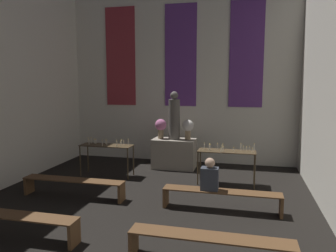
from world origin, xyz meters
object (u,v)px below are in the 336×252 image
pew_second_left (11,220)px  altar (174,154)px  statue (174,117)px  pew_second_right (210,243)px  pew_back_left (73,184)px  pew_back_right (221,195)px  flower_vase_left (161,126)px  person_seated (210,176)px  candle_rack_right (227,155)px  candle_rack_left (107,148)px  flower_vase_right (188,127)px

pew_second_left → altar: bearing=71.8°
altar → pew_second_left: altar is taller
statue → pew_second_right: bearing=-71.8°
statue → pew_back_left: bearing=-118.7°
pew_second_left → pew_back_right: (3.39, 2.06, 0.00)m
flower_vase_left → pew_back_right: size_ratio=0.25×
pew_second_right → person_seated: bearing=96.8°
candle_rack_right → pew_back_left: 3.86m
pew_back_right → person_seated: 0.47m
candle_rack_right → statue: bearing=143.1°
person_seated → pew_second_right: bearing=-83.2°
altar → pew_back_left: altar is taller
candle_rack_right → pew_back_left: size_ratio=0.61×
altar → candle_rack_left: (-1.68, -1.26, 0.33)m
altar → candle_rack_left: size_ratio=0.88×
altar → pew_second_left: size_ratio=0.54×
candle_rack_right → pew_second_left: size_ratio=0.61×
pew_second_left → pew_second_right: bearing=0.0°
flower_vase_right → pew_second_left: bearing=-112.3°
pew_back_left → flower_vase_left: bearing=67.7°
person_seated → pew_back_left: bearing=180.0°
candle_rack_right → person_seated: (-0.23, -1.83, -0.06)m
flower_vase_left → pew_second_right: size_ratio=0.25×
flower_vase_left → pew_second_right: 5.66m
person_seated → altar: bearing=115.0°
flower_vase_right → pew_second_right: (1.27, -5.15, -0.97)m
flower_vase_left → pew_second_left: 5.40m
statue → pew_back_left: size_ratio=0.60×
altar → candle_rack_left: candle_rack_left is taller
candle_rack_left → person_seated: 3.62m
flower_vase_right → candle_rack_left: bearing=-149.1°
candle_rack_left → pew_back_left: candle_rack_left is taller
pew_second_right → pew_back_left: size_ratio=1.00×
pew_back_left → pew_back_right: 3.39m
person_seated → flower_vase_right: bearing=108.3°
statue → pew_back_left: (-1.69, -3.09, -1.26)m
altar → pew_back_left: (-1.69, -3.09, -0.13)m
pew_second_left → pew_second_right: size_ratio=1.00×
candle_rack_left → person_seated: (3.12, -1.84, -0.06)m
statue → flower_vase_left: 0.51m
statue → candle_rack_left: size_ratio=0.99×
candle_rack_right → pew_back_right: candle_rack_right is taller
candle_rack_left → flower_vase_right: bearing=30.9°
statue → flower_vase_left: size_ratio=2.40×
candle_rack_right → person_seated: bearing=-97.2°
flower_vase_right → person_seated: flower_vase_right is taller
pew_second_right → pew_second_left: bearing=180.0°
pew_second_right → pew_back_left: same height
pew_back_left → pew_back_right: bearing=0.0°
flower_vase_left → candle_rack_left: flower_vase_left is taller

